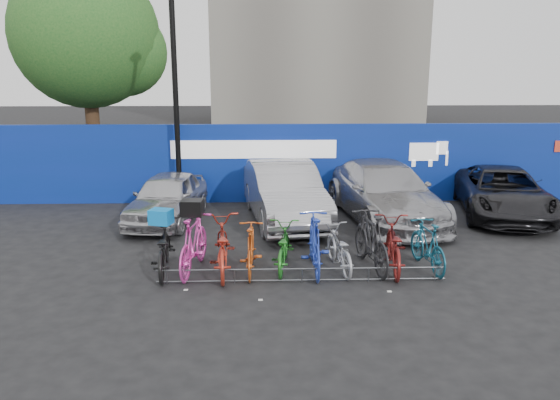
{
  "coord_description": "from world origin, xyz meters",
  "views": [
    {
      "loc": [
        -0.75,
        -10.48,
        4.06
      ],
      "look_at": [
        -0.34,
        2.0,
        1.02
      ],
      "focal_mm": 35.0,
      "sensor_mm": 36.0,
      "label": 1
    }
  ],
  "objects_px": {
    "bike_2": "(221,246)",
    "bike_1": "(193,244)",
    "bike_4": "(283,247)",
    "bike_8": "(393,245)",
    "lamppost": "(176,96)",
    "car_2": "(384,192)",
    "tree": "(93,38)",
    "car_1": "(284,193)",
    "bike_7": "(371,241)",
    "bike_rack": "(302,275)",
    "bike_5": "(315,243)",
    "bike_0": "(163,248)",
    "bike_6": "(339,249)",
    "car_0": "(167,197)",
    "bike_3": "(251,249)",
    "car_3": "(502,192)",
    "bike_9": "(428,245)"
  },
  "relations": [
    {
      "from": "bike_3",
      "to": "bike_4",
      "type": "height_order",
      "value": "bike_3"
    },
    {
      "from": "car_0",
      "to": "bike_9",
      "type": "bearing_deg",
      "value": -25.16
    },
    {
      "from": "tree",
      "to": "car_0",
      "type": "relative_size",
      "value": 2.03
    },
    {
      "from": "tree",
      "to": "car_1",
      "type": "height_order",
      "value": "tree"
    },
    {
      "from": "bike_1",
      "to": "tree",
      "type": "bearing_deg",
      "value": -56.65
    },
    {
      "from": "lamppost",
      "to": "bike_7",
      "type": "height_order",
      "value": "lamppost"
    },
    {
      "from": "lamppost",
      "to": "bike_3",
      "type": "xyz_separation_m",
      "value": [
        2.21,
        -5.45,
        -2.76
      ]
    },
    {
      "from": "car_2",
      "to": "bike_9",
      "type": "xyz_separation_m",
      "value": [
        0.06,
        -3.82,
        -0.25
      ]
    },
    {
      "from": "bike_4",
      "to": "bike_8",
      "type": "distance_m",
      "value": 2.26
    },
    {
      "from": "tree",
      "to": "bike_1",
      "type": "height_order",
      "value": "tree"
    },
    {
      "from": "bike_rack",
      "to": "bike_5",
      "type": "xyz_separation_m",
      "value": [
        0.3,
        0.59,
        0.44
      ]
    },
    {
      "from": "car_1",
      "to": "car_0",
      "type": "bearing_deg",
      "value": 169.01
    },
    {
      "from": "bike_rack",
      "to": "car_0",
      "type": "height_order",
      "value": "car_0"
    },
    {
      "from": "car_2",
      "to": "bike_7",
      "type": "relative_size",
      "value": 2.63
    },
    {
      "from": "bike_0",
      "to": "bike_2",
      "type": "relative_size",
      "value": 0.93
    },
    {
      "from": "bike_2",
      "to": "bike_1",
      "type": "bearing_deg",
      "value": -10.21
    },
    {
      "from": "bike_3",
      "to": "car_0",
      "type": "bearing_deg",
      "value": -58.2
    },
    {
      "from": "tree",
      "to": "car_2",
      "type": "height_order",
      "value": "tree"
    },
    {
      "from": "bike_4",
      "to": "bike_7",
      "type": "xyz_separation_m",
      "value": [
        1.81,
        -0.08,
        0.14
      ]
    },
    {
      "from": "bike_2",
      "to": "bike_3",
      "type": "height_order",
      "value": "bike_2"
    },
    {
      "from": "bike_1",
      "to": "bike_2",
      "type": "distance_m",
      "value": 0.57
    },
    {
      "from": "car_3",
      "to": "bike_9",
      "type": "height_order",
      "value": "car_3"
    },
    {
      "from": "tree",
      "to": "bike_2",
      "type": "distance_m",
      "value": 12.18
    },
    {
      "from": "lamppost",
      "to": "bike_6",
      "type": "relative_size",
      "value": 3.59
    },
    {
      "from": "bike_1",
      "to": "bike_6",
      "type": "relative_size",
      "value": 1.16
    },
    {
      "from": "bike_1",
      "to": "bike_4",
      "type": "relative_size",
      "value": 1.13
    },
    {
      "from": "bike_rack",
      "to": "bike_7",
      "type": "relative_size",
      "value": 2.77
    },
    {
      "from": "tree",
      "to": "car_2",
      "type": "distance_m",
      "value": 12.01
    },
    {
      "from": "car_0",
      "to": "bike_8",
      "type": "distance_m",
      "value": 6.5
    },
    {
      "from": "bike_7",
      "to": "bike_1",
      "type": "bearing_deg",
      "value": -7.33
    },
    {
      "from": "bike_0",
      "to": "bike_8",
      "type": "distance_m",
      "value": 4.68
    },
    {
      "from": "bike_0",
      "to": "bike_7",
      "type": "height_order",
      "value": "bike_7"
    },
    {
      "from": "bike_rack",
      "to": "bike_2",
      "type": "xyz_separation_m",
      "value": [
        -1.59,
        0.6,
        0.39
      ]
    },
    {
      "from": "bike_rack",
      "to": "bike_6",
      "type": "height_order",
      "value": "bike_6"
    },
    {
      "from": "car_3",
      "to": "bike_0",
      "type": "relative_size",
      "value": 2.46
    },
    {
      "from": "car_1",
      "to": "bike_6",
      "type": "distance_m",
      "value": 3.84
    },
    {
      "from": "bike_0",
      "to": "bike_9",
      "type": "height_order",
      "value": "bike_9"
    },
    {
      "from": "bike_1",
      "to": "car_1",
      "type": "bearing_deg",
      "value": -109.78
    },
    {
      "from": "car_0",
      "to": "car_1",
      "type": "distance_m",
      "value": 3.16
    },
    {
      "from": "car_3",
      "to": "bike_1",
      "type": "xyz_separation_m",
      "value": [
        -8.12,
        -4.11,
        -0.07
      ]
    },
    {
      "from": "car_1",
      "to": "car_2",
      "type": "distance_m",
      "value": 2.73
    },
    {
      "from": "bike_1",
      "to": "bike_5",
      "type": "distance_m",
      "value": 2.45
    },
    {
      "from": "bike_6",
      "to": "tree",
      "type": "bearing_deg",
      "value": -61.3
    },
    {
      "from": "bike_0",
      "to": "bike_3",
      "type": "relative_size",
      "value": 1.14
    },
    {
      "from": "car_3",
      "to": "bike_2",
      "type": "bearing_deg",
      "value": -138.96
    },
    {
      "from": "car_1",
      "to": "bike_4",
      "type": "bearing_deg",
      "value": -101.35
    },
    {
      "from": "bike_rack",
      "to": "bike_0",
      "type": "distance_m",
      "value": 2.86
    },
    {
      "from": "car_1",
      "to": "bike_7",
      "type": "bearing_deg",
      "value": -74.4
    },
    {
      "from": "car_2",
      "to": "bike_0",
      "type": "height_order",
      "value": "car_2"
    },
    {
      "from": "lamppost",
      "to": "car_2",
      "type": "distance_m",
      "value": 6.47
    }
  ]
}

